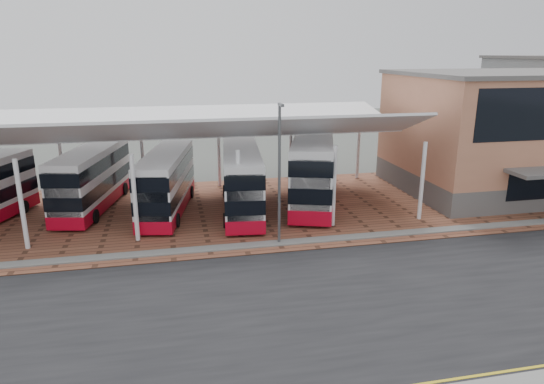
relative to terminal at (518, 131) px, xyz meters
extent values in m
plane|color=#454843|center=(-23.00, -13.92, -4.66)|extent=(140.00, 140.00, 0.00)
cube|color=black|center=(-23.00, -14.92, -4.65)|extent=(120.00, 14.00, 0.02)
cube|color=brown|center=(-21.00, -0.92, -4.63)|extent=(72.00, 16.00, 0.06)
cube|color=slate|center=(-23.00, -7.72, -4.59)|extent=(120.00, 0.80, 0.14)
cylinder|color=white|center=(-35.00, -5.42, -2.06)|extent=(0.26, 0.26, 5.20)
cylinder|color=white|center=(-35.00, 5.58, -2.36)|extent=(0.26, 0.26, 4.60)
cylinder|color=white|center=(-29.00, -5.42, -2.06)|extent=(0.26, 0.26, 5.20)
cylinder|color=white|center=(-29.00, 5.58, -2.36)|extent=(0.26, 0.26, 4.60)
cylinder|color=white|center=(-23.00, -5.42, -2.06)|extent=(0.26, 0.26, 5.20)
cylinder|color=white|center=(-23.00, 5.58, -2.36)|extent=(0.26, 0.26, 4.60)
cylinder|color=white|center=(-17.00, -5.42, -2.06)|extent=(0.26, 0.26, 5.20)
cylinder|color=white|center=(-17.00, 5.58, -2.36)|extent=(0.26, 0.26, 4.60)
cylinder|color=white|center=(-11.00, -5.42, -2.06)|extent=(0.26, 0.26, 5.20)
cylinder|color=white|center=(-11.00, 5.58, -2.36)|extent=(0.26, 0.26, 4.60)
cube|color=silver|center=(-29.00, -3.22, 1.44)|extent=(37.00, 4.95, 1.95)
cube|color=silver|center=(-29.00, 2.38, 1.24)|extent=(37.00, 7.12, 1.43)
cube|color=#575452|center=(0.00, 0.08, -3.76)|extent=(18.00, 12.00, 1.80)
cube|color=#BA7758|center=(0.00, 0.08, 0.74)|extent=(18.00, 12.00, 7.20)
cube|color=#575452|center=(0.00, 0.08, 4.44)|extent=(18.40, 12.40, 0.30)
cylinder|color=#4E5155|center=(-21.00, -7.62, -0.66)|extent=(0.16, 0.16, 8.00)
cube|color=#4E5155|center=(-21.00, -7.92, 3.34)|extent=(0.15, 0.90, 0.15)
cylinder|color=black|center=(-36.86, 1.20, -4.14)|extent=(0.56, 0.94, 0.91)
cube|color=silver|center=(-32.28, 1.55, -2.38)|extent=(4.37, 10.41, 3.97)
cube|color=#B2051C|center=(-32.28, 1.55, -4.00)|extent=(4.41, 10.45, 0.83)
cube|color=black|center=(-32.28, 1.55, -2.80)|extent=(4.41, 10.45, 0.88)
cube|color=black|center=(-32.28, 1.55, -1.32)|extent=(4.41, 10.45, 0.88)
cube|color=black|center=(-33.32, -3.37, -2.48)|extent=(2.05, 0.52, 3.32)
cylinder|color=black|center=(-34.08, -1.39, -4.14)|extent=(0.44, 0.96, 0.92)
cylinder|color=black|center=(-31.82, -1.87, -4.14)|extent=(0.44, 0.96, 0.92)
cylinder|color=black|center=(-32.73, 4.96, -4.14)|extent=(0.44, 0.96, 0.92)
cylinder|color=black|center=(-30.47, 4.48, -4.14)|extent=(0.44, 0.96, 0.92)
cube|color=silver|center=(-27.20, -0.40, -2.43)|extent=(4.09, 10.21, 3.89)
cube|color=#B2051C|center=(-27.20, -0.40, -4.01)|extent=(4.14, 10.25, 0.82)
cube|color=black|center=(-27.20, -0.40, -2.83)|extent=(4.14, 10.25, 0.86)
cube|color=black|center=(-27.20, -0.40, -1.38)|extent=(4.14, 10.25, 0.86)
cube|color=black|center=(-28.13, -5.25, -2.52)|extent=(2.02, 0.47, 3.26)
cylinder|color=black|center=(-28.91, -3.32, -4.15)|extent=(0.42, 0.94, 0.91)
cylinder|color=black|center=(-26.69, -3.75, -4.15)|extent=(0.42, 0.94, 0.91)
cylinder|color=black|center=(-27.71, 2.94, -4.15)|extent=(0.42, 0.94, 0.91)
cylinder|color=black|center=(-25.49, 2.52, -4.15)|extent=(0.42, 0.94, 0.91)
cube|color=silver|center=(-22.18, -1.29, -2.33)|extent=(3.50, 10.60, 4.07)
cube|color=#B2051C|center=(-22.18, -1.29, -3.98)|extent=(3.54, 10.64, 0.85)
cube|color=black|center=(-22.18, -1.29, -2.76)|extent=(3.54, 10.64, 0.90)
cube|color=black|center=(-22.18, -1.29, -1.24)|extent=(3.54, 10.64, 0.90)
cube|color=black|center=(-22.75, -6.41, -2.42)|extent=(2.12, 0.33, 3.40)
cylinder|color=black|center=(-23.73, -4.47, -4.13)|extent=(0.37, 0.97, 0.95)
cylinder|color=black|center=(-21.38, -4.73, -4.13)|extent=(0.37, 0.97, 0.95)
cylinder|color=black|center=(-22.99, 2.15, -4.13)|extent=(0.37, 0.97, 0.95)
cylinder|color=black|center=(-20.64, 1.89, -4.13)|extent=(0.37, 0.97, 0.95)
cube|color=silver|center=(-16.80, -0.21, -2.02)|extent=(6.26, 12.07, 4.62)
cube|color=#B2051C|center=(-16.80, -0.21, -3.90)|extent=(6.31, 12.12, 0.97)
cube|color=black|center=(-16.80, -0.21, -2.50)|extent=(6.31, 12.12, 1.02)
cube|color=black|center=(-16.80, -0.21, -0.78)|extent=(6.31, 12.12, 1.02)
cube|color=black|center=(-18.64, -5.77, -2.13)|extent=(2.33, 0.86, 3.87)
cylinder|color=black|center=(-19.26, -3.38, -4.06)|extent=(0.62, 1.11, 1.07)
cylinder|color=black|center=(-16.71, -4.22, -4.06)|extent=(0.62, 1.11, 1.07)
cylinder|color=black|center=(-16.89, 3.80, -4.06)|extent=(0.62, 1.11, 1.07)
cylinder|color=black|center=(-14.34, 2.96, -4.06)|extent=(0.62, 1.11, 1.07)
camera|label=1|loc=(-26.83, -33.01, 6.05)|focal=32.00mm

